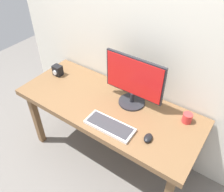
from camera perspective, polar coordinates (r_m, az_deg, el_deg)
ground_plane at (r=2.63m, az=-0.90°, el=-14.42°), size 6.00×6.00×0.00m
wall_back at (r=1.96m, az=5.64°, el=20.71°), size 2.67×0.04×3.00m
desk at (r=2.12m, az=-1.08°, el=-3.66°), size 1.69×0.69×0.76m
monitor at (r=1.95m, az=5.34°, el=3.71°), size 0.54×0.24×0.45m
keyboard_primary at (r=1.86m, az=-0.58°, el=-7.32°), size 0.41×0.17×0.03m
mouse at (r=1.80m, az=8.83°, el=-10.11°), size 0.07×0.10×0.04m
audio_controller at (r=2.46m, az=-13.19°, el=6.12°), size 0.09×0.08×0.11m
coffee_mug at (r=1.98m, az=17.94°, el=-5.12°), size 0.08×0.08×0.08m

